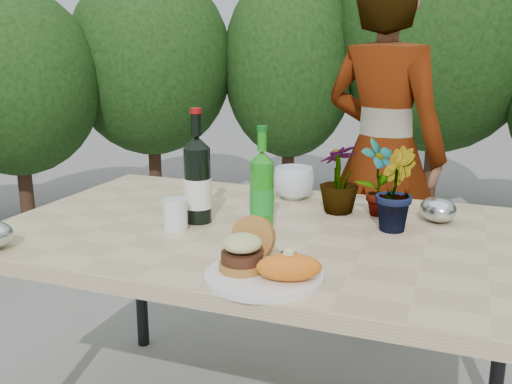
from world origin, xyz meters
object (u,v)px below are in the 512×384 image
(patio_table, at_px, (265,245))
(dinner_plate, at_px, (264,276))
(wine_bottle, at_px, (198,181))
(person, at_px, (383,154))

(patio_table, height_order, dinner_plate, dinner_plate)
(wine_bottle, bearing_deg, dinner_plate, -67.83)
(dinner_plate, xyz_separation_m, person, (0.07, 1.41, 0.05))
(patio_table, height_order, person, person)
(patio_table, distance_m, person, 1.07)
(wine_bottle, height_order, person, person)
(person, bearing_deg, dinner_plate, 107.82)
(patio_table, xyz_separation_m, dinner_plate, (0.13, -0.37, 0.06))
(dinner_plate, relative_size, wine_bottle, 0.79)
(dinner_plate, xyz_separation_m, wine_bottle, (-0.34, 0.36, 0.12))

